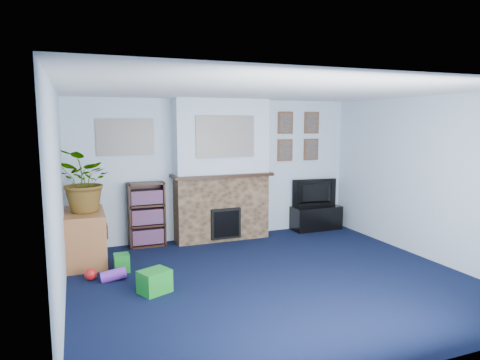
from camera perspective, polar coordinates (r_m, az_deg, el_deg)
name	(u,v)px	position (r m, az deg, el deg)	size (l,w,h in m)	color
floor	(273,279)	(5.71, 4.40, -13.03)	(5.00, 4.50, 0.01)	black
ceiling	(275,91)	(5.34, 4.67, 11.77)	(5.00, 4.50, 0.01)	white
wall_back	(218,169)	(7.47, -2.99, 1.46)	(5.00, 0.04, 2.40)	silver
wall_front	(400,230)	(3.55, 20.61, -6.25)	(5.00, 0.04, 2.40)	silver
wall_left	(59,201)	(4.87, -23.01, -2.62)	(0.04, 4.50, 2.40)	silver
wall_right	(427,178)	(6.86, 23.71, 0.22)	(0.04, 4.50, 2.40)	silver
chimney_breast	(221,171)	(7.28, -2.48, 1.17)	(1.72, 0.50, 2.40)	brown
collage_main	(225,137)	(7.03, -1.96, 5.81)	(1.00, 0.03, 0.68)	gray
collage_left	(125,137)	(7.08, -15.04, 5.56)	(0.90, 0.03, 0.58)	gray
portrait_tl	(285,123)	(7.91, 6.07, 7.59)	(0.30, 0.03, 0.40)	brown
portrait_tr	(312,123)	(8.18, 9.53, 7.54)	(0.30, 0.03, 0.40)	brown
portrait_bl	(285,150)	(7.93, 6.02, 3.98)	(0.30, 0.03, 0.40)	brown
portrait_br	(311,149)	(8.19, 9.45, 4.04)	(0.30, 0.03, 0.40)	brown
tv_stand	(316,218)	(8.22, 10.11, -4.96)	(0.93, 0.39, 0.44)	black
television	(316,193)	(8.14, 10.11, -1.72)	(0.88, 0.12, 0.51)	black
bookshelf	(147,216)	(7.15, -12.34, -4.68)	(0.58, 0.28, 1.05)	black
sideboard	(85,239)	(6.59, -19.96, -7.43)	(0.54, 0.97, 0.76)	#A26034
potted_plant	(86,181)	(6.37, -19.86, -0.08)	(0.80, 0.70, 0.89)	#26661E
mantel_clock	(223,169)	(7.24, -2.22, 1.42)	(0.09, 0.06, 0.13)	gold
mantel_candle	(241,168)	(7.35, 0.14, 1.60)	(0.06, 0.06, 0.18)	#B2BFC6
mantel_teddy	(191,171)	(7.08, -6.51, 1.18)	(0.14, 0.14, 0.14)	gray
mantel_can	(263,168)	(7.51, 3.15, 1.57)	(0.06, 0.06, 0.13)	#198C26
green_crate	(155,281)	(5.33, -11.32, -13.09)	(0.34, 0.27, 0.27)	#198C26
toy_ball	(91,273)	(5.94, -19.30, -11.68)	(0.16, 0.16, 0.16)	red
toy_block	(122,264)	(6.13, -15.48, -10.70)	(0.20, 0.20, 0.25)	#198C26
toy_tube	(114,275)	(5.86, -16.50, -12.06)	(0.15, 0.15, 0.32)	purple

